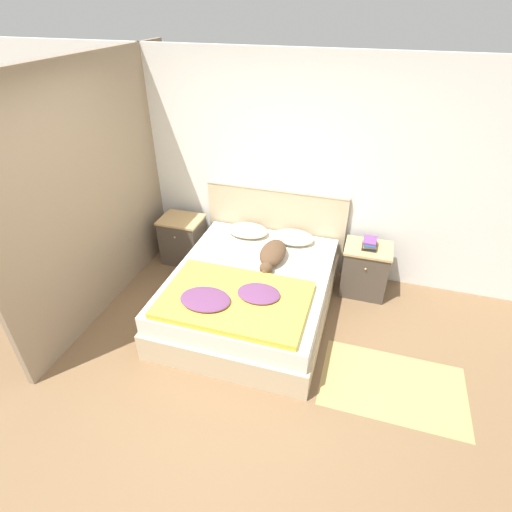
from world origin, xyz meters
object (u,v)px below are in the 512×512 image
Objects in this scene: nightstand_right at (365,270)px; dog at (272,254)px; pillow_right at (293,237)px; nightstand_left at (183,239)px; book_stack at (370,243)px; bed at (251,293)px; pillow_left at (248,230)px.

nightstand_right is 0.88× the size of dog.
nightstand_left is at bearing -178.75° from pillow_right.
book_stack is at bearing -2.13° from pillow_right.
nightstand_left is (-1.16, 0.74, 0.06)m from bed.
pillow_right is (0.28, 0.77, 0.32)m from bed.
dog reaches higher than nightstand_left.
bed is 0.88m from pillow_left.
book_stack reaches higher than dog.
pillow_right is at bearing 69.95° from bed.
book_stack is (1.44, -0.03, 0.09)m from pillow_left.
pillow_right reaches higher than nightstand_left.
dog is at bearing -105.39° from pillow_right.
bed is 3.95× the size of pillow_left.
pillow_left is 0.56m from pillow_right.
pillow_right reaches higher than nightstand_right.
bed is 3.22× the size of nightstand_left.
bed is 1.37m from nightstand_left.
nightstand_right is 1.23× the size of pillow_left.
bed is at bearing -147.46° from nightstand_right.
book_stack is (1.00, 0.43, 0.07)m from dog.
nightstand_left is 2.34m from book_stack.
dog is at bearing -156.87° from book_stack.
pillow_right is at bearing 74.61° from dog.
nightstand_right is at bearing -1.25° from pillow_left.
book_stack reaches higher than pillow_right.
nightstand_left is 2.31m from nightstand_right.
pillow_left is at bearing 180.00° from pillow_right.
pillow_left is 1.44m from book_stack.
nightstand_right is 0.36m from book_stack.
pillow_right is 2.16× the size of book_stack.
bed is 8.55× the size of book_stack.
pillow_left is 1.00× the size of pillow_right.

